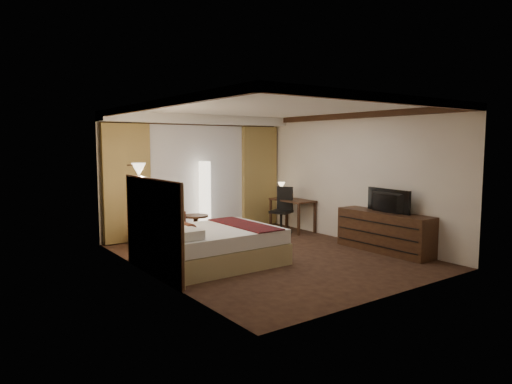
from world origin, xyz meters
TOP-DOWN VIEW (x-y plane):
  - floor at (0.00, 0.00)m, footprint 4.50×5.50m
  - ceiling at (0.00, 0.00)m, footprint 4.50×5.50m
  - back_wall at (0.00, 2.75)m, footprint 4.50×0.02m
  - left_wall at (-2.25, 0.00)m, footprint 0.02×5.50m
  - right_wall at (2.25, 0.00)m, footprint 0.02×5.50m
  - crown_molding at (0.00, 0.00)m, footprint 4.50×5.50m
  - soffit at (0.00, 2.50)m, footprint 4.50×0.50m
  - curtain_sheer at (0.00, 2.67)m, footprint 2.48×0.04m
  - curtain_left_drape at (-1.70, 2.61)m, footprint 1.00×0.14m
  - curtain_right_drape at (1.70, 2.61)m, footprint 1.00×0.14m
  - wall_sconce at (-2.09, 0.94)m, footprint 0.24×0.24m
  - bed at (-1.12, 0.10)m, footprint 2.14×1.67m
  - headboard at (-2.20, 0.10)m, footprint 0.12×1.97m
  - armchair at (-1.37, 1.80)m, footprint 1.02×1.04m
  - side_table at (-0.53, 1.82)m, footprint 0.52×0.52m
  - floor_lamp at (0.03, 2.41)m, footprint 0.35×0.35m
  - desk at (1.95, 1.63)m, footprint 0.55×1.13m
  - desk_lamp at (1.95, 2.04)m, footprint 0.18×0.18m
  - office_chair at (1.57, 1.58)m, footprint 0.68×0.68m
  - dresser at (2.00, -1.03)m, footprint 0.50×1.96m
  - television at (1.97, -1.03)m, footprint 0.72×1.11m

SIDE VIEW (x-z plane):
  - floor at x=0.00m, z-range -0.01..0.01m
  - side_table at x=-0.53m, z-range 0.00..0.58m
  - bed at x=-1.12m, z-range 0.00..0.63m
  - desk at x=1.95m, z-range 0.00..0.75m
  - dresser at x=2.00m, z-range 0.00..0.76m
  - armchair at x=-1.37m, z-range 0.00..0.80m
  - office_chair at x=1.57m, z-range 0.00..1.07m
  - headboard at x=-2.20m, z-range 0.00..1.50m
  - floor_lamp at x=0.03m, z-range 0.00..1.68m
  - desk_lamp at x=1.95m, z-range 0.75..1.09m
  - television at x=1.97m, z-range 1.00..1.14m
  - curtain_sheer at x=0.00m, z-range 0.02..2.48m
  - curtain_left_drape at x=-1.70m, z-range 0.02..2.48m
  - curtain_right_drape at x=1.70m, z-range 0.02..2.48m
  - back_wall at x=0.00m, z-range 0.00..2.70m
  - left_wall at x=-2.25m, z-range 0.00..2.70m
  - right_wall at x=2.25m, z-range 0.00..2.70m
  - wall_sconce at x=-2.09m, z-range 1.50..1.74m
  - soffit at x=0.00m, z-range 2.50..2.70m
  - crown_molding at x=0.00m, z-range 2.58..2.70m
  - ceiling at x=0.00m, z-range 2.70..2.71m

